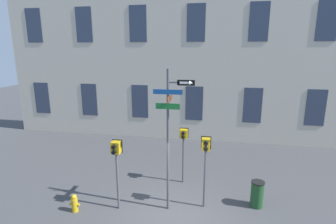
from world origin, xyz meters
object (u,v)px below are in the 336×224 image
street_sign_pole (170,130)px  pedestrian_signal_across (183,141)px  pedestrian_signal_left (116,156)px  pedestrian_signal_right (206,154)px  fire_hydrant (75,203)px  trash_bin (257,194)px

street_sign_pole → pedestrian_signal_across: street_sign_pole is taller
pedestrian_signal_left → pedestrian_signal_right: bearing=12.0°
pedestrian_signal_right → fire_hydrant: pedestrian_signal_right is taller
street_sign_pole → pedestrian_signal_across: 2.29m
street_sign_pole → fire_hydrant: 4.25m
pedestrian_signal_left → fire_hydrant: size_ratio=3.93×
trash_bin → pedestrian_signal_right: bearing=-168.9°
trash_bin → pedestrian_signal_left: bearing=-168.3°
pedestrian_signal_left → pedestrian_signal_across: pedestrian_signal_left is taller
pedestrian_signal_across → fire_hydrant: size_ratio=3.67×
street_sign_pole → pedestrian_signal_left: 2.06m
pedestrian_signal_across → trash_bin: bearing=-24.4°
pedestrian_signal_across → trash_bin: 3.41m
pedestrian_signal_left → pedestrian_signal_right: (3.00, 0.64, 0.06)m
street_sign_pole → trash_bin: 4.00m
street_sign_pole → pedestrian_signal_right: bearing=16.0°
street_sign_pole → pedestrian_signal_left: (-1.80, -0.30, -0.95)m
pedestrian_signal_right → trash_bin: (1.88, 0.37, -1.57)m
pedestrian_signal_left → trash_bin: 5.20m
pedestrian_signal_across → street_sign_pole: bearing=-96.6°
pedestrian_signal_right → pedestrian_signal_left: bearing=-168.0°
pedestrian_signal_left → fire_hydrant: 2.27m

